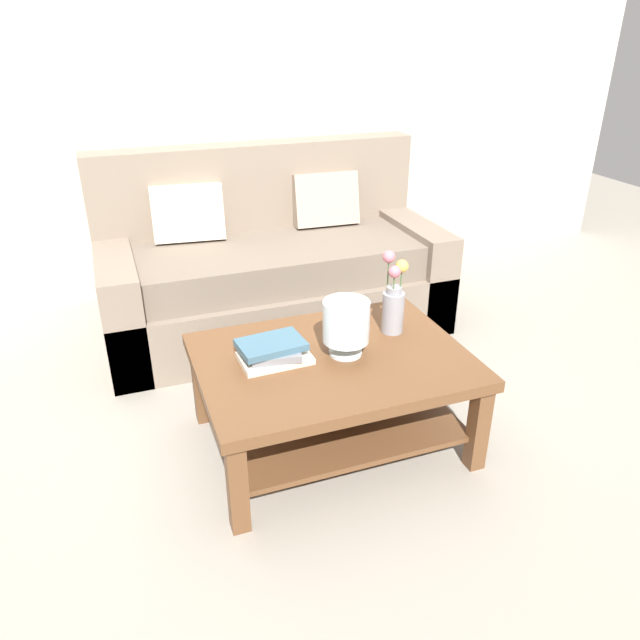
# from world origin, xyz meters

# --- Properties ---
(ground_plane) EXTENTS (10.00, 10.00, 0.00)m
(ground_plane) POSITION_xyz_m (0.00, 0.00, 0.00)
(ground_plane) COLOR gray
(back_wall) EXTENTS (6.40, 0.12, 2.70)m
(back_wall) POSITION_xyz_m (0.00, 1.65, 1.35)
(back_wall) COLOR beige
(back_wall) RESTS_ON ground
(couch) EXTENTS (1.98, 0.90, 1.06)m
(couch) POSITION_xyz_m (0.11, 0.81, 0.36)
(couch) COLOR #7A6B5B
(couch) RESTS_ON ground
(coffee_table) EXTENTS (1.13, 0.84, 0.44)m
(coffee_table) POSITION_xyz_m (0.02, -0.42, 0.32)
(coffee_table) COLOR brown
(coffee_table) RESTS_ON ground
(book_stack_main) EXTENTS (0.30, 0.22, 0.09)m
(book_stack_main) POSITION_xyz_m (-0.22, -0.37, 0.49)
(book_stack_main) COLOR beige
(book_stack_main) RESTS_ON coffee_table
(glass_hurricane_vase) EXTENTS (0.20, 0.20, 0.24)m
(glass_hurricane_vase) POSITION_xyz_m (0.08, -0.42, 0.59)
(glass_hurricane_vase) COLOR silver
(glass_hurricane_vase) RESTS_ON coffee_table
(flower_pitcher) EXTENTS (0.11, 0.11, 0.38)m
(flower_pitcher) POSITION_xyz_m (0.36, -0.30, 0.59)
(flower_pitcher) COLOR gray
(flower_pitcher) RESTS_ON coffee_table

